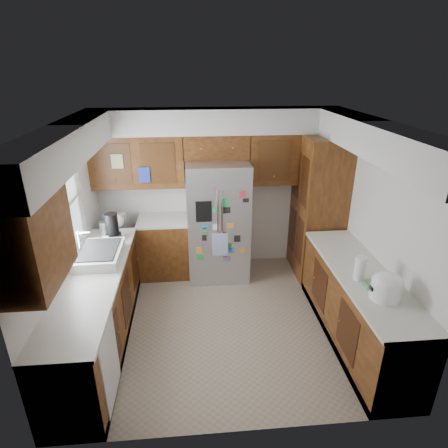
% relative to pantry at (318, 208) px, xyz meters
% --- Properties ---
extents(floor, '(3.60, 3.60, 0.00)m').
position_rel_pantry_xyz_m(floor, '(-1.50, -1.15, -1.07)').
color(floor, gray).
rests_on(floor, ground).
extents(room_shell, '(3.64, 3.24, 2.52)m').
position_rel_pantry_xyz_m(room_shell, '(-1.61, -0.79, 0.75)').
color(room_shell, silver).
rests_on(room_shell, ground).
extents(left_counter_run, '(1.36, 3.20, 0.92)m').
position_rel_pantry_xyz_m(left_counter_run, '(-2.86, -1.12, -0.65)').
color(left_counter_run, '#3A200B').
rests_on(left_counter_run, ground).
extents(right_counter_run, '(0.63, 2.25, 0.92)m').
position_rel_pantry_xyz_m(right_counter_run, '(0.00, -1.62, -0.65)').
color(right_counter_run, '#3A200B').
rests_on(right_counter_run, ground).
extents(pantry, '(0.60, 0.90, 2.15)m').
position_rel_pantry_xyz_m(pantry, '(0.00, 0.00, 0.00)').
color(pantry, '#3A200B').
rests_on(pantry, ground).
extents(fridge, '(0.90, 0.79, 1.80)m').
position_rel_pantry_xyz_m(fridge, '(-1.50, 0.05, -0.17)').
color(fridge, '#A7A7AC').
rests_on(fridge, ground).
extents(bridge_cabinet, '(0.96, 0.34, 0.35)m').
position_rel_pantry_xyz_m(bridge_cabinet, '(-1.50, 0.28, 0.90)').
color(bridge_cabinet, '#3A200B').
rests_on(bridge_cabinet, fridge).
extents(fridge_top_items, '(0.75, 0.32, 0.28)m').
position_rel_pantry_xyz_m(fridge_top_items, '(-1.58, 0.29, 1.20)').
color(fridge_top_items, '#23399D').
rests_on(fridge_top_items, bridge_cabinet).
extents(sink_assembly, '(0.52, 0.70, 0.37)m').
position_rel_pantry_xyz_m(sink_assembly, '(-3.00, -1.05, -0.09)').
color(sink_assembly, silver).
rests_on(sink_assembly, left_counter_run).
extents(left_counter_clutter, '(0.31, 0.84, 0.38)m').
position_rel_pantry_xyz_m(left_counter_clutter, '(-2.96, -0.31, -0.02)').
color(left_counter_clutter, black).
rests_on(left_counter_clutter, left_counter_run).
extents(rice_cooker, '(0.31, 0.30, 0.27)m').
position_rel_pantry_xyz_m(rice_cooker, '(-0.00, -2.13, -0.02)').
color(rice_cooker, white).
rests_on(rice_cooker, right_counter_run).
extents(paper_towel, '(0.12, 0.12, 0.26)m').
position_rel_pantry_xyz_m(paper_towel, '(-0.11, -1.76, -0.02)').
color(paper_towel, white).
rests_on(paper_towel, right_counter_run).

